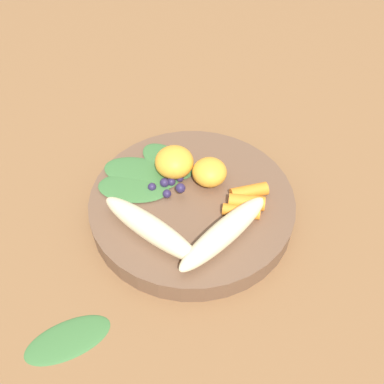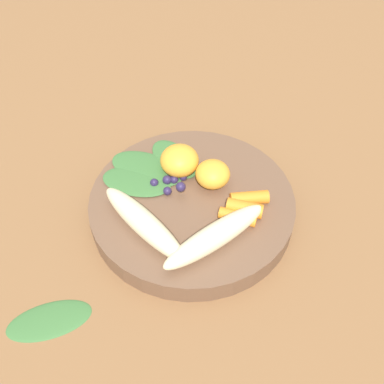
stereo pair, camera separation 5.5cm
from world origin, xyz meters
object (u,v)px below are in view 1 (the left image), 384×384
(kale_leaf_stray, at_px, (68,339))
(orange_segment_near, at_px, (174,162))
(banana_peeled_right, at_px, (151,229))
(banana_peeled_left, at_px, (224,232))
(bowl, at_px, (192,205))

(kale_leaf_stray, bearing_deg, orange_segment_near, -141.19)
(banana_peeled_right, xyz_separation_m, orange_segment_near, (0.10, 0.05, 0.00))
(banana_peeled_left, relative_size, banana_peeled_right, 1.00)
(orange_segment_near, bearing_deg, banana_peeled_right, -153.58)
(banana_peeled_left, relative_size, orange_segment_near, 2.79)
(kale_leaf_stray, bearing_deg, bowl, -151.95)
(banana_peeled_right, xyz_separation_m, kale_leaf_stray, (-0.14, -0.01, -0.04))
(banana_peeled_right, relative_size, kale_leaf_stray, 1.56)
(bowl, distance_m, orange_segment_near, 0.06)
(banana_peeled_right, bearing_deg, banana_peeled_left, 35.01)
(banana_peeled_left, bearing_deg, kale_leaf_stray, 167.18)
(banana_peeled_left, distance_m, orange_segment_near, 0.13)
(banana_peeled_left, distance_m, banana_peeled_right, 0.09)
(banana_peeled_left, bearing_deg, orange_segment_near, 72.87)
(banana_peeled_left, xyz_separation_m, kale_leaf_stray, (-0.19, 0.06, -0.04))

